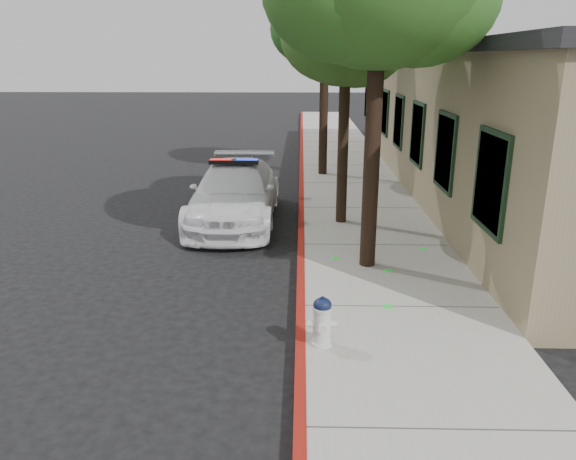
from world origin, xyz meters
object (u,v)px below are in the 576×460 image
at_px(clapboard_building, 522,120).
at_px(street_tree_mid, 346,34).
at_px(police_car, 235,193).
at_px(fire_hydrant, 322,321).
at_px(street_tree_far, 326,26).

relative_size(clapboard_building, street_tree_mid, 3.72).
bearing_deg(clapboard_building, police_car, -155.20).
bearing_deg(police_car, fire_hydrant, -73.02).
bearing_deg(fire_hydrant, police_car, 108.37).
relative_size(police_car, street_tree_far, 0.80).
height_order(clapboard_building, fire_hydrant, clapboard_building).
distance_m(clapboard_building, police_car, 9.21).
relative_size(clapboard_building, street_tree_far, 3.35).
xyz_separation_m(clapboard_building, police_car, (-8.27, -3.82, -1.40)).
relative_size(police_car, fire_hydrant, 7.05).
distance_m(clapboard_building, street_tree_far, 6.64).
bearing_deg(fire_hydrant, clapboard_building, 59.93).
distance_m(clapboard_building, street_tree_mid, 7.44).
bearing_deg(street_tree_mid, police_car, 170.92).
height_order(fire_hydrant, street_tree_mid, street_tree_mid).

